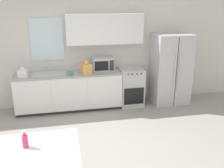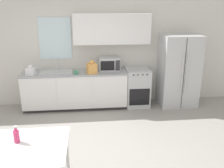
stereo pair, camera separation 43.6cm
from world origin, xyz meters
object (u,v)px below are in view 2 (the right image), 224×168
at_px(drink_bottle, 16,136).
at_px(oven_range, 137,87).
at_px(microwave, 109,64).
at_px(refrigerator, 178,71).
at_px(coffee_mug, 76,72).
at_px(dining_table, 25,153).

bearing_deg(drink_bottle, oven_range, 51.89).
relative_size(oven_range, microwave, 1.85).
distance_m(refrigerator, microwave, 1.69).
bearing_deg(refrigerator, coffee_mug, -176.15).
distance_m(coffee_mug, drink_bottle, 2.61).
xyz_separation_m(oven_range, dining_table, (-2.03, -2.84, 0.18)).
relative_size(coffee_mug, drink_bottle, 0.52).
bearing_deg(microwave, drink_bottle, -117.44).
bearing_deg(coffee_mug, dining_table, -102.23).
bearing_deg(dining_table, drink_bottle, 134.94).
xyz_separation_m(refrigerator, dining_table, (-3.03, -2.79, -0.23)).
relative_size(coffee_mug, dining_table, 0.11).
height_order(dining_table, drink_bottle, drink_bottle).
height_order(oven_range, microwave, microwave).
height_order(refrigerator, drink_bottle, refrigerator).
relative_size(microwave, dining_table, 0.45).
xyz_separation_m(oven_range, drink_bottle, (-2.14, -2.73, 0.36)).
bearing_deg(dining_table, refrigerator, 42.69).
distance_m(oven_range, drink_bottle, 3.48).
height_order(refrigerator, dining_table, refrigerator).
distance_m(oven_range, microwave, 0.90).
bearing_deg(oven_range, microwave, 171.92).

